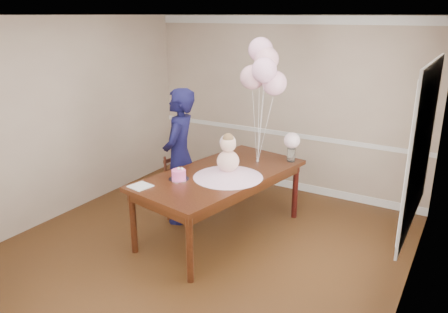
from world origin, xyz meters
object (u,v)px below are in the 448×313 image
(birthday_cake, at_px, (179,174))
(dining_table_top, at_px, (221,175))
(dining_chair_seat, at_px, (184,192))
(woman, at_px, (180,157))

(birthday_cake, bearing_deg, dining_table_top, 55.86)
(dining_table_top, distance_m, dining_chair_seat, 0.77)
(birthday_cake, distance_m, woman, 0.65)
(birthday_cake, bearing_deg, dining_chair_seat, 121.26)
(birthday_cake, distance_m, dining_chair_seat, 0.82)
(birthday_cake, xyz_separation_m, dining_chair_seat, (-0.34, 0.56, -0.50))
(dining_table_top, bearing_deg, dining_chair_seat, -178.96)
(dining_table_top, distance_m, birthday_cake, 0.56)
(woman, bearing_deg, dining_chair_seat, 115.20)
(dining_table_top, xyz_separation_m, dining_chair_seat, (-0.65, 0.10, -0.41))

